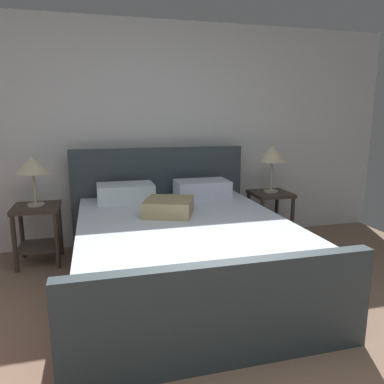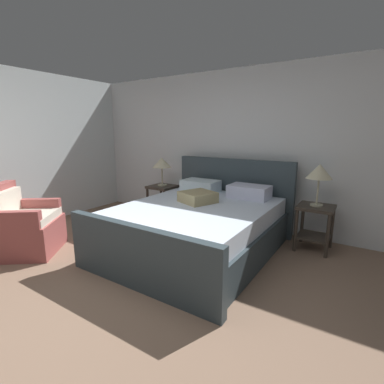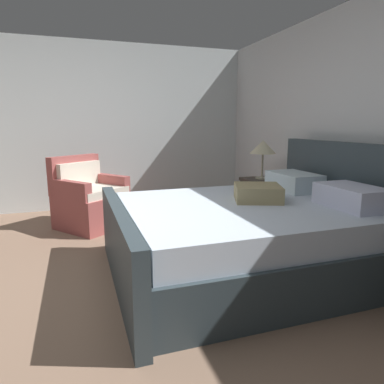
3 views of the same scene
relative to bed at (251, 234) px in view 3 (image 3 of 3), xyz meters
name	(u,v)px [view 3 (image 3 of 3)]	position (x,y,z in m)	size (l,w,h in m)	color
ground_plane	(48,299)	(-0.02, -1.70, -0.35)	(5.76, 5.87, 0.02)	#876954
wall_back	(373,129)	(-0.02, 1.30, 0.91)	(5.88, 0.12, 2.50)	silver
wall_side_left	(55,127)	(-2.96, -1.70, 0.91)	(0.12, 5.99, 2.50)	silver
bed	(251,234)	(0.00, 0.00, 0.00)	(1.91, 2.29, 1.13)	#323F45
nightstand_left	(261,194)	(-1.27, 0.83, 0.06)	(0.44, 0.44, 0.60)	#3A3129
table_lamp_left	(263,148)	(-1.27, 0.83, 0.66)	(0.33, 0.33, 0.49)	#B7B293
armchair	(89,200)	(-1.86, -1.30, 0.01)	(1.02, 1.02, 0.90)	#A24D4A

